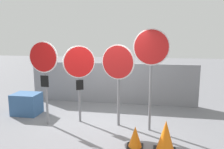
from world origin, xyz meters
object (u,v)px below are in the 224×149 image
stop_sign_1 (79,67)px  stop_sign_0 (44,65)px  traffic_cone_0 (166,137)px  stop_sign_2 (118,68)px  storage_crate (27,104)px  stop_sign_3 (151,55)px  traffic_cone_1 (135,137)px

stop_sign_1 → stop_sign_0: bearing=169.8°
stop_sign_0 → traffic_cone_0: stop_sign_0 is taller
stop_sign_2 → traffic_cone_0: (1.16, -1.19, -1.22)m
storage_crate → stop_sign_2: bearing=-8.2°
stop_sign_0 → storage_crate: bearing=150.7°
stop_sign_2 → stop_sign_3: (0.83, -0.17, 0.35)m
stop_sign_0 → storage_crate: 1.77m
stop_sign_1 → storage_crate: stop_sign_1 is taller
stop_sign_3 → traffic_cone_1: stop_sign_3 is taller
stop_sign_1 → traffic_cone_0: 2.83m
stop_sign_0 → stop_sign_1: stop_sign_0 is taller
stop_sign_1 → storage_crate: bearing=137.8°
stop_sign_3 → traffic_cone_0: stop_sign_3 is taller
stop_sign_0 → stop_sign_1: 0.91m
stop_sign_0 → traffic_cone_0: 3.46m
stop_sign_2 → traffic_cone_0: size_ratio=3.15×
stop_sign_0 → storage_crate: size_ratio=2.85×
traffic_cone_1 → storage_crate: bearing=156.5°
stop_sign_0 → traffic_cone_1: (2.44, -0.82, -1.41)m
traffic_cone_1 → stop_sign_2: bearing=116.6°
stop_sign_3 → traffic_cone_0: (0.34, -1.01, -1.58)m
stop_sign_0 → traffic_cone_1: stop_sign_0 is taller
stop_sign_1 → traffic_cone_0: stop_sign_1 is taller
storage_crate → stop_sign_1: bearing=-10.4°
stop_sign_0 → stop_sign_1: bearing=26.6°
stop_sign_1 → storage_crate: (-1.82, 0.34, -1.21)m
stop_sign_0 → stop_sign_2: bearing=12.6°
traffic_cone_0 → traffic_cone_1: bearing=169.5°
stop_sign_3 → stop_sign_2: bearing=177.8°
stop_sign_0 → traffic_cone_0: bearing=-12.0°
stop_sign_2 → traffic_cone_0: stop_sign_2 is taller
storage_crate → traffic_cone_0: bearing=-21.7°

